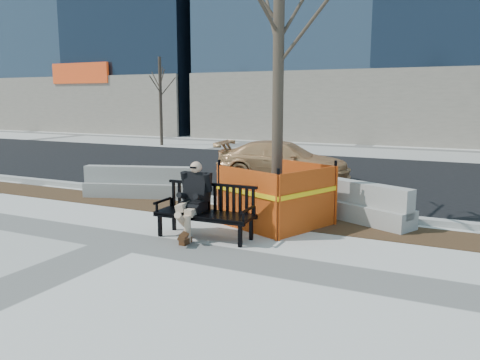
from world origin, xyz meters
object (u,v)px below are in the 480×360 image
object	(u,v)px
bench	(205,238)
tree_fence	(276,224)
jersey_barrier_right	(348,219)
seated_man	(195,236)
sedan	(283,180)
jersey_barrier_left	(140,197)

from	to	relation	value
bench	tree_fence	xyz separation A→B (m)	(0.78, 1.47, 0.00)
bench	jersey_barrier_right	xyz separation A→B (m)	(1.95, 2.53, 0.00)
seated_man	jersey_barrier_right	distance (m)	3.32
sedan	jersey_barrier_left	distance (m)	4.67
bench	tree_fence	distance (m)	1.66
tree_fence	sedan	xyz separation A→B (m)	(-1.80, 5.02, 0.00)
bench	jersey_barrier_left	bearing A→B (deg)	142.00
tree_fence	jersey_barrier_right	world-z (taller)	tree_fence
jersey_barrier_left	jersey_barrier_right	xyz separation A→B (m)	(5.26, 0.12, 0.00)
seated_man	sedan	world-z (taller)	seated_man
tree_fence	sedan	world-z (taller)	tree_fence
tree_fence	sedan	distance (m)	5.33
seated_man	sedan	xyz separation A→B (m)	(-0.77, 6.44, 0.00)
jersey_barrier_right	bench	bearing A→B (deg)	-103.10
bench	seated_man	distance (m)	0.25
sedan	jersey_barrier_right	xyz separation A→B (m)	(2.97, -3.95, 0.00)
tree_fence	jersey_barrier_left	xyz separation A→B (m)	(-4.08, 0.95, 0.00)
bench	seated_man	world-z (taller)	seated_man
seated_man	bench	bearing A→B (deg)	-11.38
seated_man	jersey_barrier_left	world-z (taller)	seated_man
bench	jersey_barrier_left	world-z (taller)	bench
tree_fence	jersey_barrier_left	distance (m)	4.19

